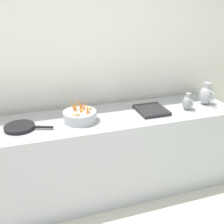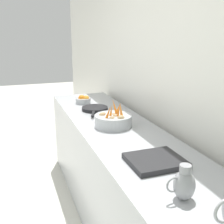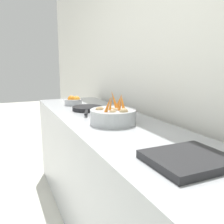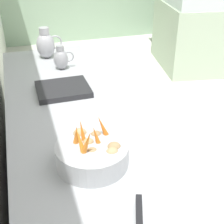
# 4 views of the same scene
# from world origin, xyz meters

# --- Properties ---
(prep_counter) EXTENTS (0.68, 3.11, 0.93)m
(prep_counter) POSITION_xyz_m (-1.50, 0.08, 0.46)
(prep_counter) COLOR #ADAFB5
(prep_counter) RESTS_ON ground_plane
(vegetable_colander) EXTENTS (0.33, 0.33, 0.23)m
(vegetable_colander) POSITION_xyz_m (-1.47, -0.06, 0.99)
(vegetable_colander) COLOR #ADAFB5
(vegetable_colander) RESTS_ON prep_counter
(orange_bowl) EXTENTS (0.17, 0.17, 0.10)m
(orange_bowl) POSITION_xyz_m (-1.43, -0.96, 0.97)
(orange_bowl) COLOR #9EA0A5
(orange_bowl) RESTS_ON prep_counter
(counter_sink_basin) EXTENTS (0.34, 0.30, 0.04)m
(counter_sink_basin) POSITION_xyz_m (-1.47, 0.71, 0.95)
(counter_sink_basin) COLOR #232326
(counter_sink_basin) RESTS_ON prep_counter
(skillet_on_counter) EXTENTS (0.27, 0.44, 0.03)m
(skillet_on_counter) POSITION_xyz_m (-1.46, -0.62, 0.95)
(skillet_on_counter) COLOR black
(skillet_on_counter) RESTS_ON prep_counter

